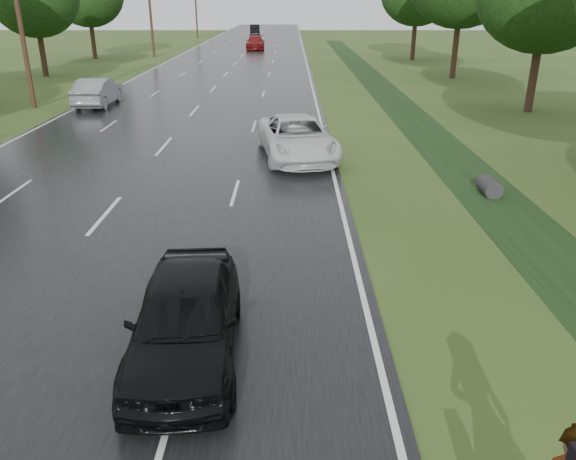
# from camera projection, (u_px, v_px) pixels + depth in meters

# --- Properties ---
(road) EXTENTS (14.00, 180.00, 0.04)m
(road) POSITION_uv_depth(u_px,v_px,m) (232.00, 67.00, 50.07)
(road) COLOR black
(road) RESTS_ON ground
(edge_stripe_east) EXTENTS (0.12, 180.00, 0.01)m
(edge_stripe_east) POSITION_uv_depth(u_px,v_px,m) (307.00, 67.00, 50.03)
(edge_stripe_east) COLOR silver
(edge_stripe_east) RESTS_ON road
(edge_stripe_west) EXTENTS (0.12, 180.00, 0.01)m
(edge_stripe_west) POSITION_uv_depth(u_px,v_px,m) (156.00, 67.00, 50.09)
(edge_stripe_west) COLOR silver
(edge_stripe_west) RESTS_ON road
(center_line) EXTENTS (0.12, 180.00, 0.01)m
(center_line) POSITION_uv_depth(u_px,v_px,m) (232.00, 67.00, 50.06)
(center_line) COLOR silver
(center_line) RESTS_ON road
(drainage_ditch) EXTENTS (2.20, 120.00, 0.56)m
(drainage_ditch) POSITION_uv_depth(u_px,v_px,m) (427.00, 132.00, 25.71)
(drainage_ditch) COLOR black
(drainage_ditch) RESTS_ON ground
(utility_pole_mid) EXTENTS (1.60, 0.26, 10.00)m
(utility_pole_mid) POSITION_uv_depth(u_px,v_px,m) (18.00, 9.00, 29.65)
(utility_pole_mid) COLOR #392317
(utility_pole_mid) RESTS_ON ground
(utility_pole_far) EXTENTS (1.60, 0.26, 10.00)m
(utility_pole_far) POSITION_uv_depth(u_px,v_px,m) (150.00, 4.00, 57.37)
(utility_pole_far) COLOR #392317
(utility_pole_far) RESTS_ON ground
(utility_pole_distant) EXTENTS (1.60, 0.26, 10.00)m
(utility_pole_distant) POSITION_uv_depth(u_px,v_px,m) (196.00, 2.00, 85.10)
(utility_pole_distant) COLOR #392317
(utility_pole_distant) RESTS_ON ground
(white_pickup) EXTENTS (3.43, 5.89, 1.54)m
(white_pickup) POSITION_uv_depth(u_px,v_px,m) (297.00, 138.00, 21.32)
(white_pickup) COLOR silver
(white_pickup) RESTS_ON road
(dark_sedan) EXTENTS (2.02, 4.47, 1.49)m
(dark_sedan) POSITION_uv_depth(u_px,v_px,m) (185.00, 317.00, 9.35)
(dark_sedan) COLOR black
(dark_sedan) RESTS_ON road
(silver_sedan) EXTENTS (1.70, 4.74, 1.56)m
(silver_sedan) POSITION_uv_depth(u_px,v_px,m) (98.00, 92.00, 31.78)
(silver_sedan) COLOR gray
(silver_sedan) RESTS_ON road
(far_car_red) EXTENTS (2.32, 5.38, 1.54)m
(far_car_red) POSITION_uv_depth(u_px,v_px,m) (255.00, 43.00, 67.35)
(far_car_red) COLOR maroon
(far_car_red) RESTS_ON road
(far_car_dark) EXTENTS (2.00, 4.88, 1.57)m
(far_car_dark) POSITION_uv_depth(u_px,v_px,m) (255.00, 29.00, 97.41)
(far_car_dark) COLOR black
(far_car_dark) RESTS_ON road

